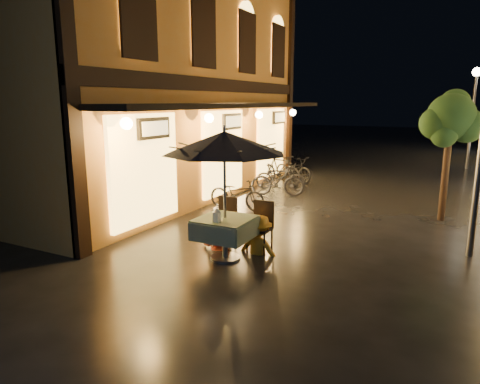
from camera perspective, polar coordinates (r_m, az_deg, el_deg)
The scene contains 16 objects.
ground at distance 7.81m, azimuth 5.58°, elevation -9.52°, with size 90.00×90.00×0.00m, color black.
west_building at distance 13.66m, azimuth -11.01°, elevation 15.37°, with size 5.90×11.40×7.40m.
street_tree at distance 11.29m, azimuth 26.35°, elevation 8.56°, with size 1.43×1.20×3.15m.
streetlamp_far at distance 20.78m, azimuth 28.73°, elevation 10.72°, with size 0.36×0.36×4.23m.
cafe_table at distance 7.84m, azimuth -2.01°, elevation -4.84°, with size 0.99×0.99×0.78m.
patio_umbrella at distance 7.54m, azimuth -2.10°, elevation 6.58°, with size 2.22×2.22×2.46m.
cafe_chair_left at distance 8.66m, azimuth -1.95°, elevation -3.54°, with size 0.42×0.42×0.97m.
cafe_chair_right at distance 8.31m, azimuth 2.89°, elevation -4.22°, with size 0.42×0.42×0.97m.
table_lantern at distance 7.51m, azimuth -3.12°, elevation -3.00°, with size 0.16×0.16×0.25m.
person_orange at distance 8.45m, azimuth -2.98°, elevation -2.70°, with size 0.70×0.54×1.43m, color #CF4729.
person_yellow at distance 8.12m, azimuth 2.58°, elevation -3.26°, with size 0.93×0.54×1.44m, color #FFA120.
bicycle_0 at distance 11.49m, azimuth -0.41°, elevation -0.21°, with size 0.57×1.63×0.86m, color black.
bicycle_1 at distance 13.12m, azimuth 5.03°, elevation 1.54°, with size 0.46×1.62×0.97m, color black.
bicycle_2 at distance 14.07m, azimuth 5.43°, elevation 2.02°, with size 0.57×1.65×0.86m, color black.
bicycle_3 at distance 14.95m, azimuth 5.36°, elevation 3.02°, with size 0.51×1.79×1.07m, color black.
bicycle_4 at distance 15.63m, azimuth 7.12°, elevation 3.07°, with size 0.61×1.74×0.91m, color black.
Camera 1 is at (2.64, -6.77, 2.86)m, focal length 32.00 mm.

